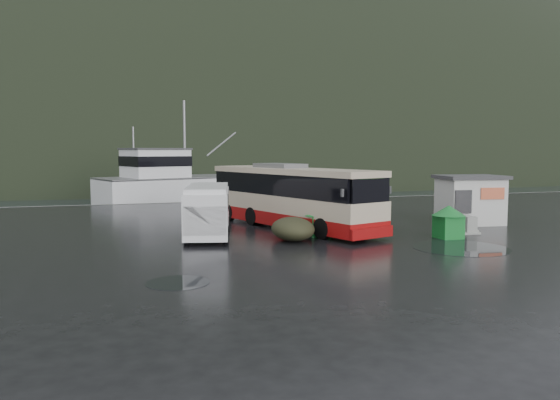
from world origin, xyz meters
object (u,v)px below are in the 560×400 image
object	(u,v)px
jersey_barrier_a	(464,232)
jersey_barrier_b	(458,230)
waste_bin_left	(319,236)
ticket_kiosk	(469,224)
waste_bin_right	(448,238)
white_van	(208,236)
jersey_barrier_c	(464,230)
fishing_trawler	(213,195)
dome_tent	(293,240)
coach_bus	(291,227)

from	to	relation	value
jersey_barrier_a	jersey_barrier_b	bearing A→B (deg)	81.01
waste_bin_left	ticket_kiosk	world-z (taller)	ticket_kiosk
waste_bin_right	white_van	bearing A→B (deg)	159.92
jersey_barrier_b	waste_bin_left	bearing A→B (deg)	176.93
jersey_barrier_c	fishing_trawler	world-z (taller)	fishing_trawler
dome_tent	waste_bin_right	bearing A→B (deg)	-12.69
white_van	fishing_trawler	bearing A→B (deg)	91.67
white_van	jersey_barrier_c	size ratio (longest dim) A/B	4.27
waste_bin_right	jersey_barrier_a	distance (m)	2.45
waste_bin_left	ticket_kiosk	distance (m)	10.12
waste_bin_right	jersey_barrier_a	size ratio (longest dim) A/B	0.90
jersey_barrier_a	dome_tent	bearing A→B (deg)	178.70
jersey_barrier_b	jersey_barrier_a	bearing A→B (deg)	-98.99
ticket_kiosk	jersey_barrier_a	bearing A→B (deg)	-123.44
dome_tent	jersey_barrier_a	world-z (taller)	dome_tent
jersey_barrier_b	white_van	bearing A→B (deg)	171.60
white_van	jersey_barrier_a	distance (m)	13.27
waste_bin_left	white_van	bearing A→B (deg)	164.04
waste_bin_left	jersey_barrier_a	world-z (taller)	waste_bin_left
ticket_kiosk	waste_bin_left	bearing A→B (deg)	-163.69
waste_bin_left	jersey_barrier_c	world-z (taller)	waste_bin_left
jersey_barrier_a	waste_bin_left	bearing A→B (deg)	172.14
dome_tent	jersey_barrier_c	xyz separation A→B (m)	(9.80, 0.32, 0.00)
waste_bin_left	jersey_barrier_b	bearing A→B (deg)	-3.07
dome_tent	jersey_barrier_c	size ratio (longest dim) A/B	1.96
jersey_barrier_b	dome_tent	bearing A→B (deg)	-177.39
white_van	waste_bin_left	bearing A→B (deg)	-3.30
jersey_barrier_c	jersey_barrier_a	bearing A→B (deg)	-127.84
coach_bus	jersey_barrier_a	distance (m)	9.20
waste_bin_right	dome_tent	xyz separation A→B (m)	(-7.41, 1.67, 0.00)
white_van	jersey_barrier_b	size ratio (longest dim) A/B	3.77
waste_bin_left	fishing_trawler	xyz separation A→B (m)	(-0.50, 26.30, 0.00)
ticket_kiosk	white_van	bearing A→B (deg)	-172.47
jersey_barrier_a	fishing_trawler	xyz separation A→B (m)	(-8.20, 27.36, 0.00)
jersey_barrier_b	waste_bin_right	bearing A→B (deg)	-134.64
jersey_barrier_c	fishing_trawler	xyz separation A→B (m)	(-8.62, 26.83, 0.00)
coach_bus	waste_bin_right	xyz separation A→B (m)	(6.13, -5.82, 0.00)
waste_bin_left	dome_tent	distance (m)	1.88
coach_bus	white_van	size ratio (longest dim) A/B	2.05
waste_bin_right	fishing_trawler	xyz separation A→B (m)	(-6.23, 28.82, 0.00)
jersey_barrier_b	fishing_trawler	distance (m)	27.98
dome_tent	jersey_barrier_b	xyz separation A→B (m)	(9.49, 0.43, 0.00)
dome_tent	fishing_trawler	bearing A→B (deg)	87.51
waste_bin_left	ticket_kiosk	size ratio (longest dim) A/B	0.42
ticket_kiosk	fishing_trawler	world-z (taller)	fishing_trawler
dome_tent	coach_bus	bearing A→B (deg)	72.79
coach_bus	jersey_barrier_a	size ratio (longest dim) A/B	7.05
white_van	ticket_kiosk	distance (m)	15.30
waste_bin_right	jersey_barrier_b	world-z (taller)	waste_bin_right
dome_tent	ticket_kiosk	bearing A→B (deg)	11.82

